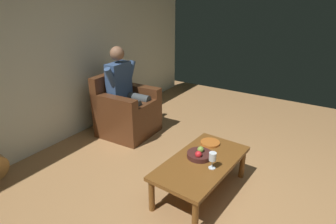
{
  "coord_description": "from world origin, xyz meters",
  "views": [
    {
      "loc": [
        2.12,
        0.56,
        1.95
      ],
      "look_at": [
        -0.62,
        -1.2,
        0.6
      ],
      "focal_mm": 30.12,
      "sensor_mm": 36.0,
      "label": 1
    }
  ],
  "objects_px": {
    "fruit_bowl": "(200,154)",
    "decorative_dish": "(210,143)",
    "armchair": "(126,112)",
    "coffee_table": "(202,165)",
    "person_seated": "(126,89)",
    "wine_glass_near": "(213,158)"
  },
  "relations": [
    {
      "from": "wine_glass_near",
      "to": "fruit_bowl",
      "type": "relative_size",
      "value": 0.65
    },
    {
      "from": "person_seated",
      "to": "decorative_dish",
      "type": "height_order",
      "value": "person_seated"
    },
    {
      "from": "person_seated",
      "to": "decorative_dish",
      "type": "relative_size",
      "value": 5.95
    },
    {
      "from": "armchair",
      "to": "person_seated",
      "type": "relative_size",
      "value": 0.69
    },
    {
      "from": "armchair",
      "to": "decorative_dish",
      "type": "bearing_deg",
      "value": 76.41
    },
    {
      "from": "coffee_table",
      "to": "decorative_dish",
      "type": "distance_m",
      "value": 0.39
    },
    {
      "from": "person_seated",
      "to": "decorative_dish",
      "type": "xyz_separation_m",
      "value": [
        0.3,
        1.48,
        -0.3
      ]
    },
    {
      "from": "wine_glass_near",
      "to": "armchair",
      "type": "bearing_deg",
      "value": -113.17
    },
    {
      "from": "coffee_table",
      "to": "decorative_dish",
      "type": "relative_size",
      "value": 5.35
    },
    {
      "from": "person_seated",
      "to": "decorative_dish",
      "type": "distance_m",
      "value": 1.54
    },
    {
      "from": "person_seated",
      "to": "wine_glass_near",
      "type": "xyz_separation_m",
      "value": [
        0.74,
        1.7,
        -0.2
      ]
    },
    {
      "from": "fruit_bowl",
      "to": "decorative_dish",
      "type": "xyz_separation_m",
      "value": [
        -0.32,
        -0.03,
        -0.02
      ]
    },
    {
      "from": "person_seated",
      "to": "wine_glass_near",
      "type": "height_order",
      "value": "person_seated"
    },
    {
      "from": "armchair",
      "to": "fruit_bowl",
      "type": "distance_m",
      "value": 1.65
    },
    {
      "from": "fruit_bowl",
      "to": "decorative_dish",
      "type": "bearing_deg",
      "value": -175.12
    },
    {
      "from": "fruit_bowl",
      "to": "coffee_table",
      "type": "bearing_deg",
      "value": 46.26
    },
    {
      "from": "wine_glass_near",
      "to": "decorative_dish",
      "type": "distance_m",
      "value": 0.5
    },
    {
      "from": "person_seated",
      "to": "coffee_table",
      "type": "height_order",
      "value": "person_seated"
    },
    {
      "from": "armchair",
      "to": "coffee_table",
      "type": "xyz_separation_m",
      "value": [
        0.67,
        1.58,
        -0.0
      ]
    },
    {
      "from": "wine_glass_near",
      "to": "decorative_dish",
      "type": "relative_size",
      "value": 0.78
    },
    {
      "from": "person_seated",
      "to": "fruit_bowl",
      "type": "xyz_separation_m",
      "value": [
        0.62,
        1.51,
        -0.28
      ]
    },
    {
      "from": "wine_glass_near",
      "to": "coffee_table",
      "type": "bearing_deg",
      "value": -114.44
    }
  ]
}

